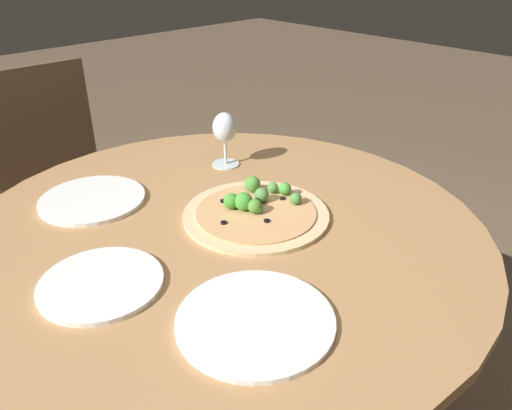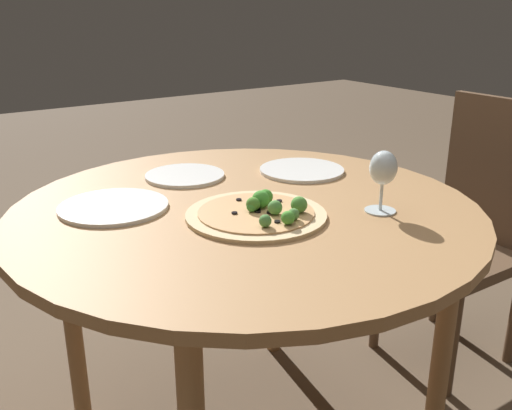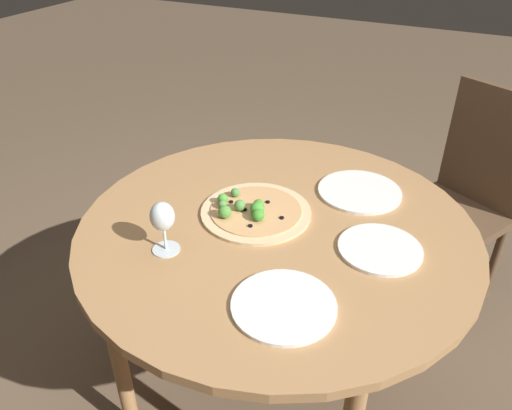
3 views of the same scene
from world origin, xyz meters
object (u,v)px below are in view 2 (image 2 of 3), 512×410
at_px(pizza, 259,212).
at_px(plate_far, 185,175).
at_px(chair, 468,228).
at_px(plate_side, 114,206).
at_px(plate_near, 302,170).
at_px(wine_glass, 383,171).

bearing_deg(pizza, plate_far, -1.32).
bearing_deg(chair, plate_side, -97.66).
xyz_separation_m(chair, plate_side, (0.19, 1.21, 0.27)).
bearing_deg(plate_side, plate_near, -91.47).
relative_size(chair, plate_far, 4.05).
height_order(chair, pizza, chair).
xyz_separation_m(chair, plate_near, (0.17, 0.62, 0.27)).
bearing_deg(wine_glass, pizza, 62.42).
relative_size(wine_glass, plate_side, 0.56).
distance_m(chair, wine_glass, 0.80).
bearing_deg(pizza, plate_near, -53.61).
distance_m(pizza, plate_near, 0.40).
distance_m(plate_far, plate_side, 0.30).
distance_m(chair, pizza, 0.99).
bearing_deg(plate_far, wine_glass, -154.24).
bearing_deg(pizza, chair, -86.00).
height_order(plate_far, plate_side, same).
relative_size(chair, pizza, 2.78).
bearing_deg(plate_side, chair, -98.85).
bearing_deg(plate_near, chair, -105.56).
bearing_deg(plate_far, chair, -109.05).
bearing_deg(pizza, plate_side, 45.85).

